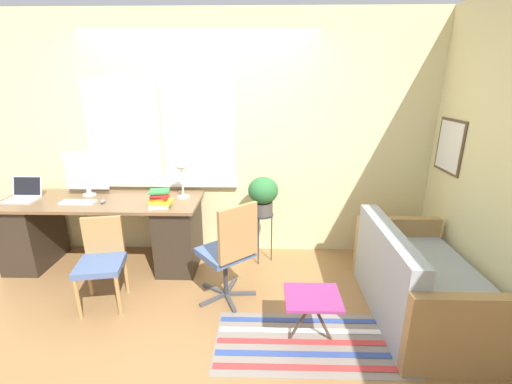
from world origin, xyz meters
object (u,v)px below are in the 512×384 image
at_px(desk_lamp, 182,170).
at_px(folding_stool, 313,300).
at_px(plant_stand, 263,220).
at_px(book_stack, 160,199).
at_px(laptop, 23,195).
at_px(monitor, 86,172).
at_px(mouse, 103,201).
at_px(desk_chair_wooden, 101,259).
at_px(office_chair_swivel, 229,250).
at_px(keyboard, 78,202).
at_px(couch_loveseat, 419,285).
at_px(potted_plant, 263,193).

bearing_deg(desk_lamp, folding_stool, -44.60).
bearing_deg(plant_stand, desk_lamp, -178.86).
height_order(desk_lamp, book_stack, desk_lamp).
height_order(laptop, monitor, monitor).
distance_m(monitor, book_stack, 0.98).
relative_size(mouse, desk_chair_wooden, 0.09).
xyz_separation_m(office_chair_swivel, plant_stand, (0.30, 0.75, -0.02)).
distance_m(book_stack, folding_stool, 1.78).
bearing_deg(folding_stool, book_stack, 146.40).
bearing_deg(keyboard, office_chair_swivel, -17.83).
xyz_separation_m(mouse, plant_stand, (1.67, 0.22, -0.29)).
bearing_deg(couch_loveseat, desk_chair_wooden, 87.70).
bearing_deg(mouse, keyboard, -177.81).
height_order(office_chair_swivel, plant_stand, office_chair_swivel).
bearing_deg(book_stack, laptop, 173.14).
bearing_deg(folding_stool, desk_chair_wooden, 165.95).
height_order(desk_chair_wooden, potted_plant, potted_plant).
relative_size(book_stack, folding_stool, 0.53).
bearing_deg(folding_stool, keyboard, 155.95).
xyz_separation_m(office_chair_swivel, folding_stool, (0.69, -0.51, -0.15)).
height_order(office_chair_swivel, couch_loveseat, office_chair_swivel).
distance_m(monitor, mouse, 0.44).
bearing_deg(book_stack, potted_plant, 16.90).
bearing_deg(plant_stand, mouse, -172.60).
height_order(monitor, book_stack, monitor).
bearing_deg(desk_chair_wooden, desk_lamp, 42.52).
distance_m(monitor, plant_stand, 2.00).
bearing_deg(mouse, desk_chair_wooden, -70.99).
bearing_deg(monitor, office_chair_swivel, -25.61).
bearing_deg(book_stack, office_chair_swivel, -30.71).
bearing_deg(folding_stool, mouse, 153.07).
height_order(mouse, desk_chair_wooden, mouse).
relative_size(laptop, potted_plant, 0.76).
height_order(mouse, office_chair_swivel, office_chair_swivel).
height_order(keyboard, couch_loveseat, couch_loveseat).
xyz_separation_m(book_stack, folding_stool, (1.43, -0.95, -0.49)).
distance_m(monitor, keyboard, 0.36).
bearing_deg(folding_stool, plant_stand, 107.28).
bearing_deg(monitor, desk_chair_wooden, -60.68).
distance_m(laptop, office_chair_swivel, 2.37).
relative_size(office_chair_swivel, potted_plant, 2.36).
height_order(laptop, folding_stool, laptop).
bearing_deg(office_chair_swivel, potted_plant, -151.90).
bearing_deg(office_chair_swivel, mouse, -61.47).
xyz_separation_m(plant_stand, potted_plant, (0.00, 0.00, 0.32)).
height_order(monitor, couch_loveseat, monitor).
bearing_deg(book_stack, keyboard, 174.40).
distance_m(desk_lamp, desk_chair_wooden, 1.17).
height_order(book_stack, couch_loveseat, book_stack).
bearing_deg(couch_loveseat, potted_plant, 56.30).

